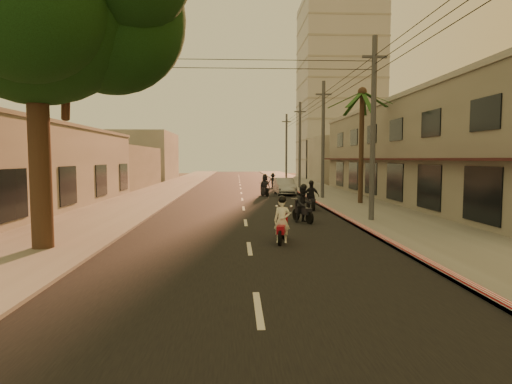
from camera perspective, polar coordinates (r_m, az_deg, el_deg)
ground at (r=13.01m, az=-0.61°, el=-9.44°), size 160.00×160.00×0.00m
road at (r=32.78m, az=-1.85°, el=-0.99°), size 10.00×140.00×0.02m
sidewalk_right at (r=33.72m, az=11.00°, el=-0.83°), size 5.00×140.00×0.12m
sidewalk_left at (r=33.52m, az=-14.78°, el=-0.93°), size 5.00×140.00×0.12m
curb_stripe at (r=28.34m, az=8.66°, el=-1.72°), size 0.20×60.00×0.20m
shophouse_row at (r=33.84m, az=22.63°, el=5.01°), size 8.80×34.20×7.30m
left_building at (r=29.87m, az=-29.63°, el=2.87°), size 8.20×24.20×5.20m
distant_tower at (r=71.40m, az=11.00°, el=13.14°), size 12.10×12.10×28.00m
palm_tree at (r=30.11m, az=13.98°, el=12.01°), size 5.00×5.00×8.20m
utility_poles at (r=33.47m, az=8.97°, el=10.26°), size 1.20×48.26×9.00m
filler_right at (r=59.41m, az=11.46°, el=4.26°), size 8.00×14.00×6.00m
filler_left_near at (r=48.56m, az=-18.88°, el=3.13°), size 8.00×14.00×4.40m
filler_left_far at (r=66.03m, az=-14.54°, el=4.65°), size 8.00×14.00×7.00m
scooter_red at (r=15.92m, az=3.50°, el=-4.00°), size 0.86×1.78×1.77m
scooter_mid_a at (r=21.06m, az=6.34°, el=-1.71°), size 1.32×1.85×1.91m
scooter_mid_b at (r=26.20m, az=7.35°, el=-0.63°), size 1.06×1.86×1.82m
scooter_far_a at (r=35.42m, az=1.19°, el=0.78°), size 1.13×1.87×1.87m
scooter_far_b at (r=45.80m, az=2.26°, el=1.47°), size 0.99×1.64×1.61m
parked_car at (r=37.21m, az=3.82°, el=0.76°), size 1.82×4.51×1.45m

